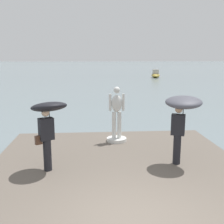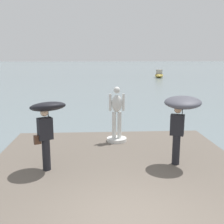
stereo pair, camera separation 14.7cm
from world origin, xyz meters
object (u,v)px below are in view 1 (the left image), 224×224
(boat_mid, at_px, (156,75))
(onlooker_left, at_px, (48,117))
(onlooker_right, at_px, (182,110))
(statue_white_figure, at_px, (117,119))

(boat_mid, bearing_deg, onlooker_left, -107.11)
(onlooker_left, bearing_deg, onlooker_right, 2.09)
(statue_white_figure, distance_m, boat_mid, 39.13)
(onlooker_left, distance_m, boat_mid, 42.11)
(statue_white_figure, bearing_deg, onlooker_left, -130.08)
(onlooker_right, bearing_deg, statue_white_figure, 125.15)
(statue_white_figure, height_order, boat_mid, statue_white_figure)
(onlooker_right, bearing_deg, boat_mid, 77.82)
(statue_white_figure, height_order, onlooker_right, statue_white_figure)
(onlooker_left, relative_size, boat_mid, 0.52)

